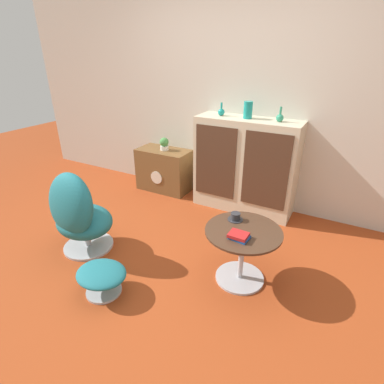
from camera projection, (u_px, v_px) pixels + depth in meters
name	position (u px, v px, depth m)	size (l,w,h in m)	color
ground_plane	(153.00, 268.00, 2.71)	(12.00, 12.00, 0.00)	#9E3D19
wall_back	(232.00, 96.00, 3.51)	(6.40, 0.06, 2.60)	beige
sideboard	(245.00, 166.00, 3.52)	(1.18, 0.40, 1.11)	beige
tv_console	(164.00, 170.00, 4.14)	(0.72, 0.39, 0.58)	brown
egg_chair	(78.00, 214.00, 2.80)	(0.65, 0.61, 0.84)	#B7B7BC
ottoman	(102.00, 276.00, 2.38)	(0.42, 0.36, 0.23)	#B7B7BC
coffee_table	(242.00, 248.00, 2.46)	(0.62, 0.62, 0.49)	#B7B7BC
vase_leftmost	(221.00, 112.00, 3.41)	(0.08, 0.08, 0.15)	teal
vase_inner_left	(248.00, 110.00, 3.25)	(0.10, 0.10, 0.18)	teal
vase_inner_right	(280.00, 117.00, 3.12)	(0.08, 0.08, 0.15)	#2D8E6B
potted_plant	(164.00, 144.00, 3.97)	(0.12, 0.12, 0.17)	silver
teacup	(235.00, 217.00, 2.52)	(0.13, 0.13, 0.06)	#2D2D33
book_stack	(239.00, 236.00, 2.27)	(0.16, 0.13, 0.04)	#1E478C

